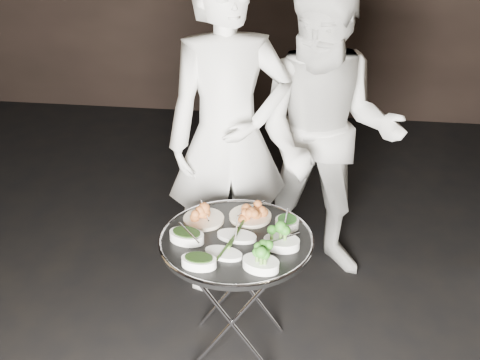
# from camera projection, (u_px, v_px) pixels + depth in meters

# --- Properties ---
(tray_stand) EXTENTS (0.47, 0.40, 0.69)m
(tray_stand) POSITION_uv_depth(u_px,v_px,m) (236.00, 292.00, 3.37)
(tray_stand) COLOR silver
(tray_stand) RESTS_ON floor
(serving_tray) EXTENTS (0.75, 0.75, 0.04)m
(serving_tray) POSITION_uv_depth(u_px,v_px,m) (236.00, 241.00, 3.22)
(serving_tray) COLOR black
(serving_tray) RESTS_ON tray_stand
(potato_plate_a) EXTENTS (0.21, 0.21, 0.08)m
(potato_plate_a) POSITION_uv_depth(u_px,v_px,m) (204.00, 215.00, 3.34)
(potato_plate_a) COLOR beige
(potato_plate_a) RESTS_ON serving_tray
(potato_plate_b) EXTENTS (0.23, 0.23, 0.08)m
(potato_plate_b) POSITION_uv_depth(u_px,v_px,m) (250.00, 212.00, 3.37)
(potato_plate_b) COLOR beige
(potato_plate_b) RESTS_ON serving_tray
(greens_bowl) EXTENTS (0.12, 0.12, 0.07)m
(greens_bowl) POSITION_uv_depth(u_px,v_px,m) (287.00, 222.00, 3.29)
(greens_bowl) COLOR white
(greens_bowl) RESTS_ON serving_tray
(asparagus_plate_a) EXTENTS (0.21, 0.14, 0.04)m
(asparagus_plate_a) POSITION_uv_depth(u_px,v_px,m) (237.00, 235.00, 3.21)
(asparagus_plate_a) COLOR white
(asparagus_plate_a) RESTS_ON serving_tray
(asparagus_plate_b) EXTENTS (0.20, 0.15, 0.04)m
(asparagus_plate_b) POSITION_uv_depth(u_px,v_px,m) (224.00, 252.00, 3.09)
(asparagus_plate_b) COLOR white
(asparagus_plate_b) RESTS_ON serving_tray
(spinach_bowl_a) EXTENTS (0.20, 0.15, 0.07)m
(spinach_bowl_a) POSITION_uv_depth(u_px,v_px,m) (187.00, 235.00, 3.18)
(spinach_bowl_a) COLOR white
(spinach_bowl_a) RESTS_ON serving_tray
(spinach_bowl_b) EXTENTS (0.17, 0.12, 0.07)m
(spinach_bowl_b) POSITION_uv_depth(u_px,v_px,m) (199.00, 260.00, 3.01)
(spinach_bowl_b) COLOR white
(spinach_bowl_b) RESTS_ON serving_tray
(broccoli_bowl_a) EXTENTS (0.18, 0.14, 0.07)m
(broccoli_bowl_a) POSITION_uv_depth(u_px,v_px,m) (282.00, 241.00, 3.14)
(broccoli_bowl_a) COLOR white
(broccoli_bowl_a) RESTS_ON serving_tray
(broccoli_bowl_b) EXTENTS (0.20, 0.17, 0.07)m
(broccoli_bowl_b) POSITION_uv_depth(u_px,v_px,m) (261.00, 262.00, 2.99)
(broccoli_bowl_b) COLOR white
(broccoli_bowl_b) RESTS_ON serving_tray
(serving_utensils) EXTENTS (0.59, 0.43, 0.01)m
(serving_utensils) POSITION_uv_depth(u_px,v_px,m) (241.00, 223.00, 3.25)
(serving_utensils) COLOR silver
(serving_utensils) RESTS_ON serving_tray
(waiter_left) EXTENTS (0.79, 0.63, 1.89)m
(waiter_left) POSITION_uv_depth(u_px,v_px,m) (229.00, 138.00, 3.67)
(waiter_left) COLOR silver
(waiter_left) RESTS_ON floor
(waiter_right) EXTENTS (0.92, 0.74, 1.80)m
(waiter_right) POSITION_uv_depth(u_px,v_px,m) (327.00, 136.00, 3.79)
(waiter_right) COLOR silver
(waiter_right) RESTS_ON floor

